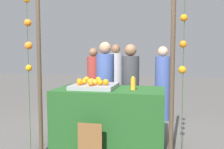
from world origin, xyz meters
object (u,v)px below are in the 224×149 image
orange_1 (79,81)px  chalkboard_sign (90,143)px  stall_counter (110,117)px  vendor_right (130,91)px  vendor_left (105,89)px  juice_bottle (133,84)px  orange_0 (84,82)px

orange_1 → chalkboard_sign: bearing=-59.4°
orange_1 → stall_counter: bearing=1.7°
vendor_right → chalkboard_sign: bearing=-103.6°
stall_counter → orange_1: 0.72m
vendor_left → juice_bottle: bearing=-53.0°
orange_1 → juice_bottle: size_ratio=0.44×
stall_counter → orange_0: 0.66m
chalkboard_sign → vendor_left: 1.46m
juice_bottle → vendor_left: size_ratio=0.12×
chalkboard_sign → vendor_right: bearing=76.4°
chalkboard_sign → vendor_left: size_ratio=0.32×
stall_counter → orange_0: size_ratio=22.08×
orange_1 → juice_bottle: 0.83m
juice_bottle → orange_1: bearing=177.1°
orange_0 → chalkboard_sign: orange_0 is taller
juice_bottle → chalkboard_sign: juice_bottle is taller
orange_0 → vendor_left: size_ratio=0.05×
juice_bottle → vendor_left: vendor_left is taller
vendor_right → stall_counter: bearing=-105.3°
orange_1 → chalkboard_sign: orange_1 is taller
juice_bottle → vendor_right: size_ratio=0.12×
orange_1 → juice_bottle: juice_bottle is taller
orange_0 → vendor_left: vendor_left is taller
stall_counter → vendor_right: vendor_right is taller
vendor_right → orange_0: bearing=-126.9°
vendor_right → vendor_left: bearing=-179.9°
stall_counter → chalkboard_sign: bearing=-101.5°
stall_counter → chalkboard_sign: 0.65m
orange_1 → vendor_left: bearing=74.2°
orange_0 → vendor_right: bearing=53.1°
stall_counter → juice_bottle: (0.36, -0.06, 0.52)m
juice_bottle → chalkboard_sign: bearing=-130.9°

